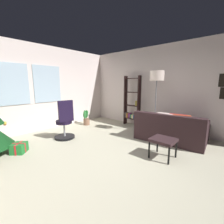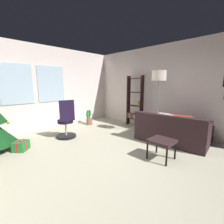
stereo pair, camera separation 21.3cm
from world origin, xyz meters
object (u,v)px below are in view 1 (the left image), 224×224
Objects in this scene: footstool at (163,141)px; floor_lamp at (157,80)px; bookshelf at (132,104)px; gift_box_green at (19,148)px; office_chair at (65,124)px; potted_plant at (86,118)px; couch at (175,130)px.

floor_lamp reaches higher than footstool.
bookshelf is 0.96× the size of floor_lamp.
office_chair reaches higher than gift_box_green.
floor_lamp is (1.32, 0.85, 1.30)m from footstool.
floor_lamp is (2.07, -1.69, 1.23)m from office_chair.
footstool reaches higher than gift_box_green.
potted_plant is (1.37, 0.78, -0.18)m from office_chair.
footstool is at bearing -171.40° from couch.
floor_lamp reaches higher than gift_box_green.
bookshelf is (1.74, 1.99, 0.43)m from footstool.
bookshelf reaches higher than potted_plant.
gift_box_green is 0.21× the size of floor_lamp.
gift_box_green is 3.98m from floor_lamp.
gift_box_green is 0.37× the size of office_chair.
gift_box_green is (-3.12, 2.34, -0.18)m from couch.
gift_box_green is at bearing 171.83° from bookshelf.
couch is 3.81× the size of footstool.
footstool is 0.85× the size of potted_plant.
gift_box_green is 1.23m from office_chair.
potted_plant is (2.56, 0.80, 0.14)m from gift_box_green.
footstool is 2.04m from floor_lamp.
footstool is at bearing -147.25° from floor_lamp.
bookshelf is 1.82m from potted_plant.
bookshelf is (0.55, 1.81, 0.50)m from couch.
potted_plant is at bearing 129.94° from bookshelf.
couch is 1.53m from floor_lamp.
office_chair reaches higher than footstool.
bookshelf is at bearing 69.96° from floor_lamp.
bookshelf is at bearing 48.84° from footstool.
floor_lamp is at bearing -110.04° from bookshelf.
footstool is 0.25× the size of floor_lamp.
footstool is 1.17× the size of gift_box_green.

